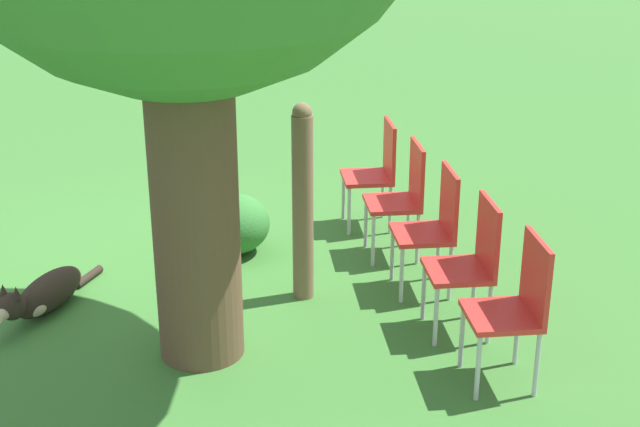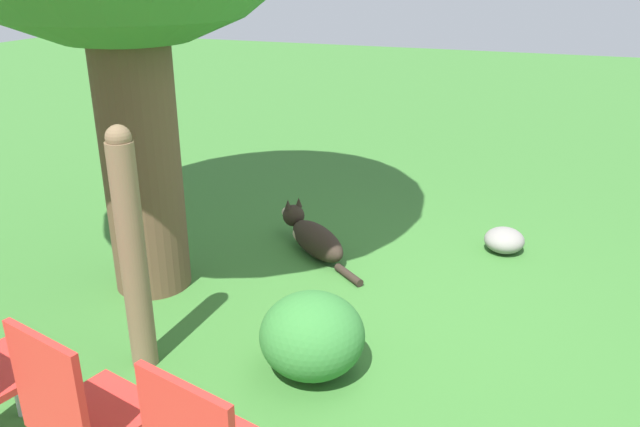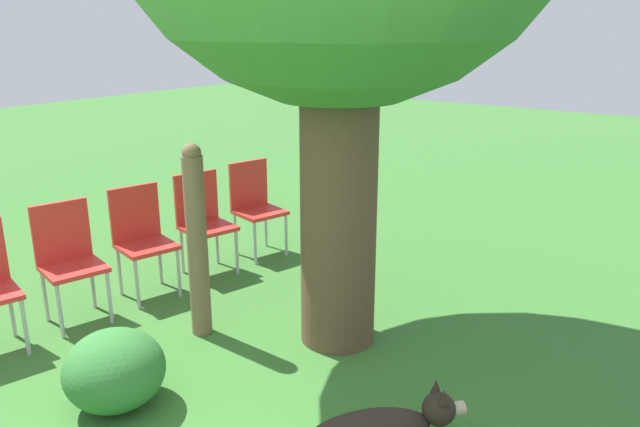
% 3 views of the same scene
% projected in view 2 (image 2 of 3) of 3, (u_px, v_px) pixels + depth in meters
% --- Properties ---
extents(ground_plane, '(30.00, 30.00, 0.00)m').
position_uv_depth(ground_plane, '(307.00, 305.00, 4.43)').
color(ground_plane, '#38702D').
extents(dog, '(0.83, 0.98, 0.37)m').
position_uv_depth(dog, '(313.00, 237.00, 5.21)').
color(dog, '#2D231C').
rests_on(dog, ground_plane).
extents(fence_post, '(0.15, 0.15, 1.48)m').
position_uv_depth(fence_post, '(132.00, 252.00, 3.52)').
color(fence_post, brown).
rests_on(fence_post, ground_plane).
extents(red_chair_1, '(0.51, 0.53, 0.95)m').
position_uv_depth(red_chair_1, '(78.00, 408.00, 2.58)').
color(red_chair_1, red).
rests_on(red_chair_1, ground_plane).
extents(garden_rock, '(0.35, 0.33, 0.20)m').
position_uv_depth(garden_rock, '(504.00, 240.00, 5.24)').
color(garden_rock, gray).
rests_on(garden_rock, ground_plane).
extents(low_shrub, '(0.62, 0.62, 0.49)m').
position_uv_depth(low_shrub, '(312.00, 335.00, 3.63)').
color(low_shrub, '#337533').
rests_on(low_shrub, ground_plane).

